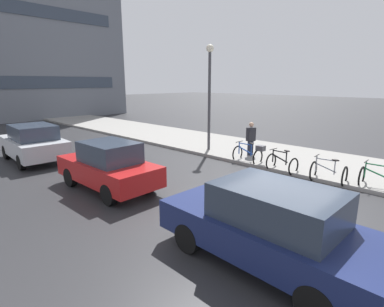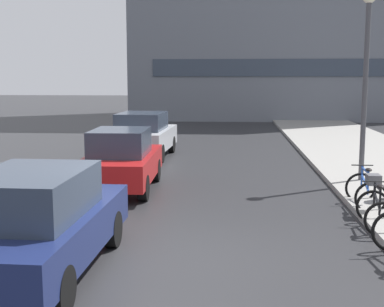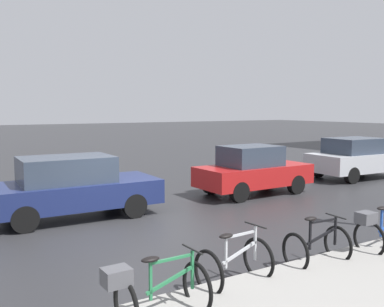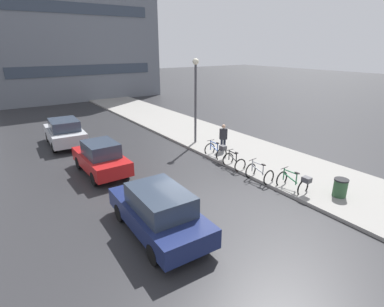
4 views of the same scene
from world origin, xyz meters
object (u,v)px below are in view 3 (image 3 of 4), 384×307
at_px(bicycle_farthest, 382,230).
at_px(car_silver, 356,158).
at_px(bicycle_third, 317,246).
at_px(car_navy, 72,187).
at_px(bicycle_second, 235,263).
at_px(bicycle_nearest, 153,290).
at_px(car_red, 253,170).

bearing_deg(bicycle_farthest, car_silver, 130.47).
bearing_deg(bicycle_third, car_navy, -154.59).
xyz_separation_m(bicycle_second, car_navy, (-5.77, -0.95, 0.42)).
bearing_deg(bicycle_nearest, bicycle_farthest, 91.79).
height_order(bicycle_nearest, bicycle_third, same).
height_order(bicycle_nearest, car_red, car_red).
bearing_deg(car_silver, bicycle_second, -60.75).
distance_m(bicycle_nearest, car_navy, 6.23).
xyz_separation_m(bicycle_farthest, car_navy, (-6.03, -4.38, 0.32)).
distance_m(bicycle_second, bicycle_farthest, 3.43).
relative_size(car_navy, car_red, 1.12).
xyz_separation_m(bicycle_farthest, car_red, (-5.94, 1.65, 0.31)).
relative_size(bicycle_third, bicycle_farthest, 0.80).
distance_m(car_red, car_silver, 5.77).
relative_size(car_red, car_silver, 0.95).
relative_size(bicycle_nearest, bicycle_second, 1.21).
bearing_deg(bicycle_third, car_red, 150.48).
bearing_deg(bicycle_third, car_silver, 124.21).
xyz_separation_m(bicycle_nearest, bicycle_third, (-0.35, 3.47, -0.10)).
distance_m(bicycle_farthest, car_silver, 9.75).
bearing_deg(bicycle_second, bicycle_nearest, -75.89).
bearing_deg(car_navy, bicycle_farthest, 35.98).
xyz_separation_m(bicycle_second, bicycle_third, (0.06, 1.82, -0.01)).
bearing_deg(bicycle_farthest, bicycle_second, -94.28).
bearing_deg(car_silver, bicycle_nearest, -62.56).
bearing_deg(car_silver, bicycle_third, -55.79).
height_order(bicycle_third, car_silver, car_silver).
relative_size(bicycle_farthest, car_red, 0.36).
height_order(car_red, car_silver, car_silver).
height_order(car_navy, car_silver, car_silver).
distance_m(bicycle_nearest, bicycle_farthest, 5.07).
height_order(bicycle_second, bicycle_farthest, bicycle_second).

